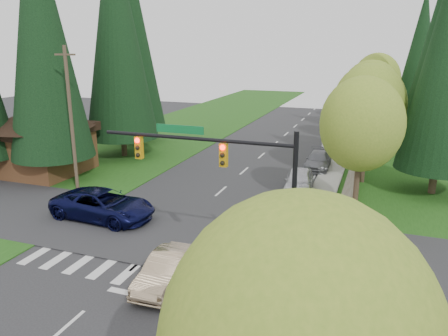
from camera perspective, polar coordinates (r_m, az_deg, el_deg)
The scene contains 30 objects.
ground at distance 18.65m, azimuth -18.01°, elevation -17.51°, with size 120.00×120.00×0.00m, color #28282B.
grass_east at distance 33.63m, azimuth 23.76°, elevation -2.85°, with size 14.00×110.00×0.06m, color #1D4C14.
grass_west at distance 40.76m, azimuth -15.53°, elevation 1.03°, with size 14.00×110.00×0.06m, color #1D4C14.
cross_street at distance 24.57m, azimuth -6.56°, elevation -8.34°, with size 120.00×8.00×0.10m, color #28282B.
sidewalk_east at distance 35.57m, azimuth 13.79°, elevation -0.90°, with size 1.80×80.00×0.13m, color gray.
curb_east at distance 35.66m, azimuth 12.44°, elevation -0.78°, with size 0.20×80.00×0.13m, color gray.
stone_wall_north at distance 43.12m, azimuth 17.28°, elevation 2.13°, with size 0.70×40.00×0.70m, color #4C4438.
traffic_signal at distance 18.20m, azimuth 0.44°, elevation -0.21°, with size 8.70×0.37×6.80m.
brown_building at distance 37.56m, azimuth -22.76°, elevation 4.02°, with size 8.40×8.40×5.40m.
utility_pole at distance 31.42m, azimuth -19.34°, elevation 6.00°, with size 1.60×0.24×10.00m.
decid_tree_0 at distance 26.39m, azimuth 17.54°, elevation 5.45°, with size 4.80×4.80×8.37m.
decid_tree_1 at distance 33.27m, azimuth 18.38°, elevation 7.73°, with size 5.20×5.20×8.80m.
decid_tree_2 at distance 40.22m, azimuth 18.49°, elevation 9.17°, with size 5.00×5.00×8.82m.
decid_tree_3 at distance 47.21m, azimuth 18.89°, elevation 9.68°, with size 5.00×5.00×8.55m.
decid_tree_4 at distance 54.15m, azimuth 19.26°, elevation 10.75°, with size 5.40×5.40×9.18m.
decid_tree_5 at distance 61.17m, azimuth 19.18°, elevation 10.74°, with size 4.80×4.80×8.30m.
decid_tree_6 at distance 68.13m, azimuth 19.43°, elevation 11.43°, with size 5.20×5.20×8.86m.
conifer_w_a at distance 34.85m, azimuth -22.74°, elevation 15.92°, with size 6.12×6.12×19.80m.
conifer_w_b at distance 39.82m, azimuth -21.94°, elevation 14.39°, with size 5.44×5.44×17.80m.
conifer_w_c at distance 40.62m, azimuth -13.85°, elevation 17.17°, with size 6.46×6.46×20.80m.
conifer_w_e at distance 46.74m, azimuth -11.71°, elevation 15.83°, with size 5.78×5.78×18.80m.
conifer_e_b at distance 46.25m, azimuth 26.87°, elevation 15.14°, with size 6.12×6.12×19.80m.
conifer_e_c at distance 60.12m, azimuth 24.27°, elevation 13.77°, with size 5.10×5.10×16.80m.
sedan_champagne at distance 19.39m, azimuth -7.48°, elevation -13.02°, with size 1.48×4.24×1.40m, color tan.
suv_navy at distance 26.88m, azimuth -15.50°, elevation -4.66°, with size 2.91×6.31×1.75m, color #0A0D35.
parked_car_a at distance 30.96m, azimuth 9.78°, elevation -1.69°, with size 1.95×4.85×1.65m, color silver.
parked_car_b at distance 37.32m, azimuth 12.20°, elevation 0.97°, with size 1.92×4.73×1.37m, color slate.
parked_car_c at distance 44.52m, azimuth 13.56°, elevation 3.22°, with size 1.38×3.97×1.31m, color silver.
parked_car_d at distance 53.15m, azimuth 14.69°, elevation 5.12°, with size 1.51×3.76×1.28m, color white.
parked_car_e at distance 57.25m, azimuth 15.11°, elevation 5.81°, with size 1.74×4.28×1.24m, color #B3B3B9.
Camera 1 is at (10.19, -12.00, 10.00)m, focal length 35.00 mm.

